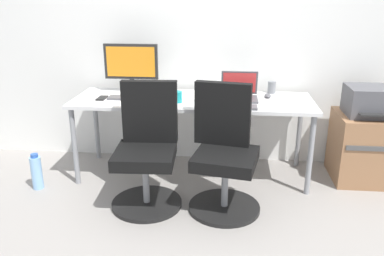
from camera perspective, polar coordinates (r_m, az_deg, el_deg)
The scene contains 18 objects.
ground_plane at distance 3.61m, azimuth 0.08°, elevation -6.60°, with size 5.28×5.28×0.00m, color gray.
back_wall at distance 3.67m, azimuth 0.72°, elevation 14.96°, with size 4.40×0.04×2.60m, color white.
desk at distance 3.38m, azimuth 0.08°, elevation 3.33°, with size 2.03×0.66×0.70m.
office_chair_left at distance 3.00m, azimuth -6.52°, elevation -3.38°, with size 0.54×0.54×0.94m.
office_chair_right at distance 2.94m, azimuth 4.68°, elevation -3.82°, with size 0.54×0.54×0.94m.
side_cabinet at distance 3.72m, azimuth 23.46°, elevation -2.55°, with size 0.49×0.51×0.59m.
printer at distance 3.60m, azimuth 24.32°, elevation 3.56°, with size 0.38×0.40×0.24m.
water_bottle_on_floor at distance 3.54m, azimuth -21.54°, elevation -5.95°, with size 0.09×0.09×0.31m.
desktop_monitor at distance 3.59m, azimuth -8.78°, elevation 9.04°, with size 0.48×0.18×0.43m.
open_laptop at distance 3.38m, azimuth 6.84°, elevation 5.15°, with size 0.31×0.27×0.22m.
keyboard_by_monitor at distance 3.40m, azimuth -9.19°, elevation 4.33°, with size 0.34×0.12×0.02m, color #515156.
keyboard_by_laptop at distance 3.11m, azimuth 6.28°, elevation 3.05°, with size 0.34×0.12×0.02m, color #515156.
mouse_by_monitor at distance 3.46m, azimuth 10.88°, elevation 4.60°, with size 0.06×0.10×0.03m, color #515156.
mouse_by_laptop at distance 3.50m, azimuth -3.62°, elevation 5.05°, with size 0.06×0.10×0.03m, color silver.
coffee_mug at distance 3.25m, azimuth -2.15°, elevation 4.52°, with size 0.08×0.08×0.09m, color teal.
pen_cup at distance 3.62m, azimuth 11.44°, elevation 5.77°, with size 0.07×0.07×0.10m, color slate.
phone_near_laptop at distance 3.46m, azimuth -12.88°, elevation 4.24°, with size 0.07×0.14×0.01m, color black.
paper_pile at distance 3.44m, azimuth 1.47°, elevation 4.67°, with size 0.21×0.30×0.01m, color white.
Camera 1 is at (0.31, -3.23, 1.57)m, focal length 36.91 mm.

